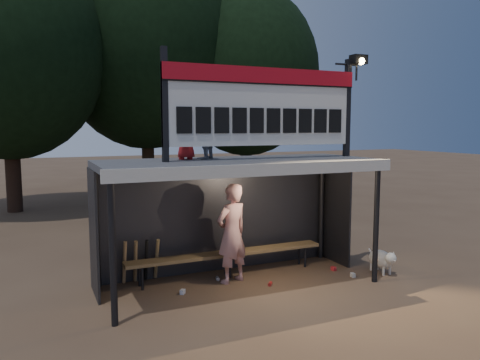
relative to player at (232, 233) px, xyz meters
name	(u,v)px	position (x,y,z in m)	size (l,w,h in m)	color
ground	(239,284)	(0.06, -0.19, -0.93)	(80.00, 80.00, 0.00)	#503928
player	(232,233)	(0.00, 0.00, 0.00)	(0.68, 0.45, 1.87)	silver
child_a	(202,131)	(-0.50, 0.20, 1.90)	(0.50, 0.39, 1.02)	gray
child_b	(186,136)	(-0.80, 0.24, 1.81)	(0.42, 0.27, 0.85)	maroon
dugout_shelter	(234,184)	(0.06, 0.06, 0.91)	(5.10, 2.08, 2.32)	#424245
scoreboard_assembly	(267,104)	(0.62, -0.20, 2.39)	(4.10, 0.27, 1.99)	black
bench	(228,254)	(0.06, 0.36, -0.50)	(4.00, 0.35, 0.48)	olive
tree_left	(6,48)	(-3.94, 9.81, 4.58)	(6.46, 6.46, 9.27)	black
tree_mid	(146,45)	(1.06, 11.31, 5.23)	(7.22, 7.22, 10.36)	black
tree_right	(246,72)	(5.06, 10.31, 4.25)	(6.08, 6.08, 8.72)	black
dog	(382,259)	(2.95, -0.72, -0.65)	(0.36, 0.81, 0.49)	beige
bats	(141,261)	(-1.58, 0.63, -0.50)	(0.67, 0.35, 0.84)	#9F774A
litter	(275,279)	(0.76, -0.30, -0.90)	(3.40, 1.02, 0.08)	red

